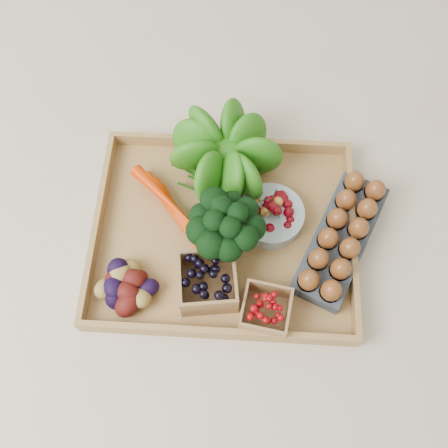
# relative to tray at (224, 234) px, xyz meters

# --- Properties ---
(ground) EXTENTS (4.00, 4.00, 0.00)m
(ground) POSITION_rel_tray_xyz_m (0.00, 0.00, -0.01)
(ground) COLOR beige
(ground) RESTS_ON ground
(tray) EXTENTS (0.55, 0.45, 0.01)m
(tray) POSITION_rel_tray_xyz_m (0.00, 0.00, 0.00)
(tray) COLOR #A77E46
(tray) RESTS_ON ground
(carrots) EXTENTS (0.19, 0.14, 0.05)m
(carrots) POSITION_rel_tray_xyz_m (-0.12, 0.05, 0.03)
(carrots) COLOR red
(carrots) RESTS_ON tray
(lettuce) EXTENTS (0.16, 0.16, 0.16)m
(lettuce) POSITION_rel_tray_xyz_m (-0.01, 0.16, 0.09)
(lettuce) COLOR #155D0E
(lettuce) RESTS_ON tray
(broccoli) EXTENTS (0.15, 0.15, 0.12)m
(broccoli) POSITION_rel_tray_xyz_m (0.01, -0.03, 0.07)
(broccoli) COLOR black
(broccoli) RESTS_ON tray
(cherry_bowl) EXTENTS (0.14, 0.14, 0.04)m
(cherry_bowl) POSITION_rel_tray_xyz_m (0.10, 0.04, 0.03)
(cherry_bowl) COLOR #8C9EA5
(cherry_bowl) RESTS_ON tray
(egg_carton) EXTENTS (0.22, 0.32, 0.03)m
(egg_carton) POSITION_rel_tray_xyz_m (0.25, -0.01, 0.02)
(egg_carton) COLOR #353C44
(egg_carton) RESTS_ON tray
(potatoes) EXTENTS (0.13, 0.13, 0.07)m
(potatoes) POSITION_rel_tray_xyz_m (-0.19, -0.14, 0.04)
(potatoes) COLOR #3B0C09
(potatoes) RESTS_ON tray
(punnet_blackberry) EXTENTS (0.13, 0.13, 0.08)m
(punnet_blackberry) POSITION_rel_tray_xyz_m (-0.03, -0.13, 0.05)
(punnet_blackberry) COLOR black
(punnet_blackberry) RESTS_ON tray
(punnet_raspberry) EXTENTS (0.11, 0.11, 0.06)m
(punnet_raspberry) POSITION_rel_tray_xyz_m (0.09, -0.17, 0.04)
(punnet_raspberry) COLOR #780508
(punnet_raspberry) RESTS_ON tray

